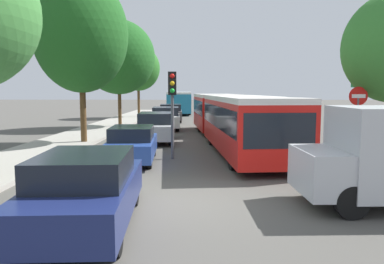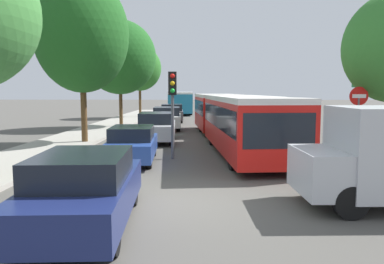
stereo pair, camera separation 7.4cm
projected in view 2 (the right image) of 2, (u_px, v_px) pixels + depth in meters
The scene contains 15 objects.
ground_plane at pixel (178, 202), 9.02m from camera, with size 200.00×200.00×0.00m, color #4F4C47.
kerb_strip_left at pixel (106, 127), 26.89m from camera, with size 3.20×45.61×0.14m, color #9E998E.
articulated_bus at pixel (231, 115), 19.05m from camera, with size 4.07×16.62×2.44m.
city_bus_rear at pixel (182, 101), 44.29m from camera, with size 2.89×11.64×2.49m.
queued_car_navy at pixel (84, 190), 7.31m from camera, with size 2.09×4.36×1.48m.
queued_car_blue at pixel (132, 144), 14.01m from camera, with size 1.91×3.98×1.35m.
queued_car_silver at pixel (157, 127), 19.57m from camera, with size 2.17×4.53×1.53m.
queued_car_white at pixel (167, 118), 25.80m from camera, with size 2.18×4.57×1.55m.
queued_car_graphite at pixel (172, 113), 32.04m from camera, with size 2.15×4.49×1.52m.
traffic_light at pixel (172, 95), 14.49m from camera, with size 0.34×0.37×3.40m.
no_entry_sign at pixel (358, 112), 14.03m from camera, with size 0.70×0.08×2.82m.
direction_sign_post at pixel (360, 93), 16.31m from camera, with size 0.20×1.40×3.60m.
tree_left_mid at pixel (81, 37), 18.14m from camera, with size 4.57×4.57×8.25m.
tree_left_far at pixel (120, 57), 26.45m from camera, with size 5.11×5.11×7.63m.
tree_left_distant at pixel (139, 69), 36.42m from camera, with size 4.21×4.21×7.03m.
Camera 2 is at (0.60, -8.76, 2.68)m, focal length 35.00 mm.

